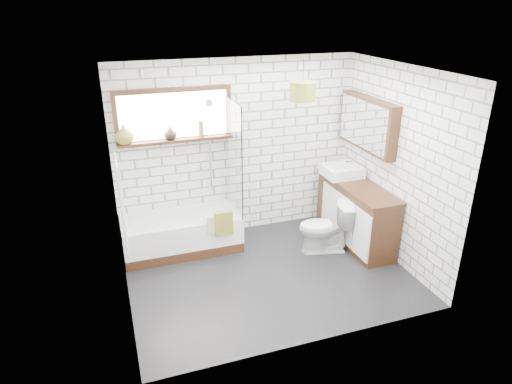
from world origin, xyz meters
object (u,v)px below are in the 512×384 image
object	(u,v)px
bathtub	(182,233)
vanity	(356,213)
pendant	(303,91)
toilet	(325,228)
basin	(342,171)

from	to	relation	value
bathtub	vanity	size ratio (longest dim) A/B	1.04
vanity	pendant	size ratio (longest dim) A/B	4.52
toilet	pendant	xyz separation A→B (m)	(-0.17, 0.51, 1.75)
bathtub	basin	world-z (taller)	basin
vanity	basin	xyz separation A→B (m)	(-0.06, 0.37, 0.51)
vanity	basin	distance (m)	0.63
basin	bathtub	bearing A→B (deg)	175.99
toilet	pendant	world-z (taller)	pendant
basin	vanity	bearing A→B (deg)	-80.77
vanity	basin	size ratio (longest dim) A/B	2.93
bathtub	basin	distance (m)	2.41
bathtub	vanity	distance (m)	2.43
bathtub	pendant	distance (m)	2.48
pendant	vanity	bearing A→B (deg)	-27.84
vanity	bathtub	bearing A→B (deg)	167.35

